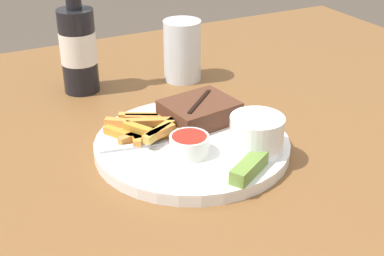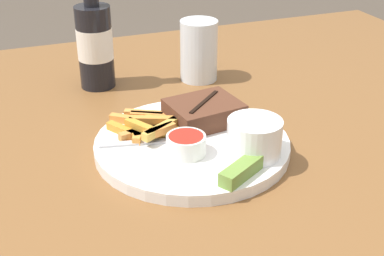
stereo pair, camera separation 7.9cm
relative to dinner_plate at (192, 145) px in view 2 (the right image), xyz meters
name	(u,v)px [view 2 (the right image)]	position (x,y,z in m)	size (l,w,h in m)	color
dining_table	(192,189)	(0.00, 0.00, -0.08)	(1.44, 1.15, 0.76)	brown
dinner_plate	(192,145)	(0.00, 0.00, 0.00)	(0.29, 0.29, 0.02)	white
steak_portion	(204,112)	(0.04, 0.05, 0.03)	(0.12, 0.10, 0.04)	#512D1E
fries_pile	(150,126)	(-0.05, 0.05, 0.02)	(0.13, 0.12, 0.02)	orange
coleslaw_cup	(254,136)	(0.07, -0.07, 0.04)	(0.08, 0.08, 0.05)	white
dipping_sauce_cup	(186,144)	(-0.02, -0.04, 0.03)	(0.06, 0.06, 0.03)	silver
pickle_spear	(241,171)	(0.02, -0.12, 0.02)	(0.08, 0.06, 0.02)	olive
fork_utensil	(141,143)	(-0.08, 0.02, 0.01)	(0.13, 0.04, 0.00)	#B7B7BC
knife_utensil	(186,127)	(0.00, 0.04, 0.01)	(0.06, 0.16, 0.01)	#B7B7BC
beer_bottle	(95,41)	(-0.08, 0.30, 0.08)	(0.07, 0.07, 0.25)	black
drinking_glass	(199,50)	(0.11, 0.26, 0.05)	(0.07, 0.07, 0.12)	silver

